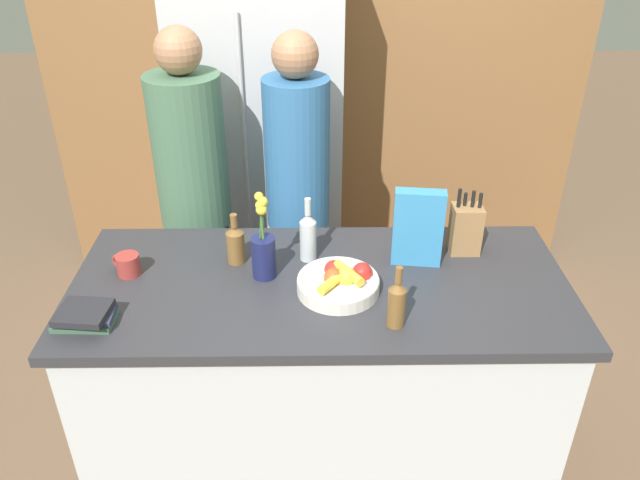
{
  "coord_description": "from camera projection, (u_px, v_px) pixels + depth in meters",
  "views": [
    {
      "loc": [
        -0.03,
        -1.89,
        2.22
      ],
      "look_at": [
        0.0,
        0.1,
        1.03
      ],
      "focal_mm": 35.0,
      "sensor_mm": 36.0,
      "label": 1
    }
  ],
  "objects": [
    {
      "name": "knife_block",
      "position": [
        466.0,
        229.0,
        2.43
      ],
      "size": [
        0.12,
        0.1,
        0.27
      ],
      "color": "olive",
      "rests_on": "kitchen_island"
    },
    {
      "name": "person_at_sink",
      "position": [
        194.0,
        192.0,
        2.83
      ],
      "size": [
        0.32,
        0.32,
        1.69
      ],
      "rotation": [
        0.0,
        0.0,
        0.36
      ],
      "color": "#383842",
      "rests_on": "ground_plane"
    },
    {
      "name": "fruit_bowl",
      "position": [
        339.0,
        282.0,
        2.23
      ],
      "size": [
        0.3,
        0.3,
        0.1
      ],
      "color": "silver",
      "rests_on": "kitchen_island"
    },
    {
      "name": "person_in_blue",
      "position": [
        298.0,
        192.0,
        2.83
      ],
      "size": [
        0.29,
        0.29,
        1.67
      ],
      "rotation": [
        0.0,
        0.0,
        -0.07
      ],
      "color": "#383842",
      "rests_on": "ground_plane"
    },
    {
      "name": "coffee_mug",
      "position": [
        128.0,
        265.0,
        2.32
      ],
      "size": [
        0.11,
        0.09,
        0.08
      ],
      "color": "#99332D",
      "rests_on": "kitchen_island"
    },
    {
      "name": "cereal_box",
      "position": [
        418.0,
        228.0,
        2.34
      ],
      "size": [
        0.19,
        0.08,
        0.3
      ],
      "color": "teal",
      "rests_on": "kitchen_island"
    },
    {
      "name": "bottle_wine",
      "position": [
        236.0,
        243.0,
        2.38
      ],
      "size": [
        0.07,
        0.07,
        0.21
      ],
      "color": "brown",
      "rests_on": "kitchen_island"
    },
    {
      "name": "bottle_vinegar",
      "position": [
        308.0,
        236.0,
        2.38
      ],
      "size": [
        0.06,
        0.06,
        0.26
      ],
      "color": "#B2BCC1",
      "rests_on": "kitchen_island"
    },
    {
      "name": "flower_vase",
      "position": [
        263.0,
        250.0,
        2.28
      ],
      "size": [
        0.09,
        0.09,
        0.34
      ],
      "color": "#191E4C",
      "rests_on": "kitchen_island"
    },
    {
      "name": "kitchen_island",
      "position": [
        320.0,
        374.0,
        2.53
      ],
      "size": [
        1.84,
        0.81,
        0.91
      ],
      "color": "silver",
      "rests_on": "ground_plane"
    },
    {
      "name": "refrigerator",
      "position": [
        263.0,
        131.0,
        3.3
      ],
      "size": [
        0.82,
        0.63,
        2.05
      ],
      "color": "#B7B7BC",
      "rests_on": "ground_plane"
    },
    {
      "name": "ground_plane",
      "position": [
        320.0,
        451.0,
        2.76
      ],
      "size": [
        14.0,
        14.0,
        0.0
      ],
      "primitive_type": "plane",
      "color": "brown"
    },
    {
      "name": "back_wall_wood",
      "position": [
        316.0,
        61.0,
        3.47
      ],
      "size": [
        3.04,
        0.12,
        2.6
      ],
      "color": "brown",
      "rests_on": "ground_plane"
    },
    {
      "name": "bottle_oil",
      "position": [
        397.0,
        303.0,
        2.04
      ],
      "size": [
        0.06,
        0.06,
        0.23
      ],
      "color": "brown",
      "rests_on": "kitchen_island"
    },
    {
      "name": "book_stack",
      "position": [
        84.0,
        316.0,
        2.07
      ],
      "size": [
        0.2,
        0.16,
        0.06
      ],
      "color": "#3D6047",
      "rests_on": "kitchen_island"
    }
  ]
}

